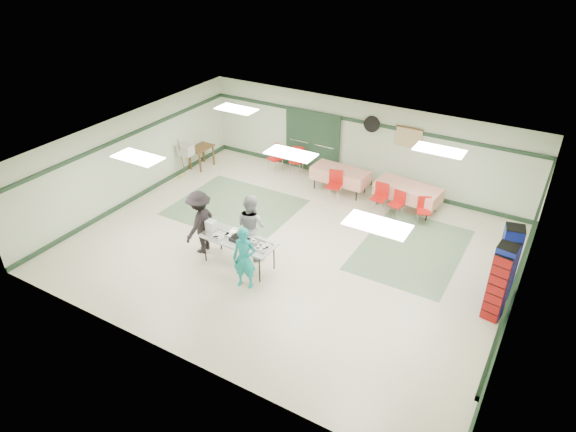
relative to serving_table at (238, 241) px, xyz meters
The scene contains 42 objects.
floor 1.67m from the serving_table, 61.96° to the left, with size 11.00×11.00×0.00m, color beige.
ceiling 2.49m from the serving_table, 61.96° to the left, with size 11.00×11.00×0.00m, color white.
wall_back 5.91m from the serving_table, 83.07° to the left, with size 11.00×11.00×0.00m, color beige.
wall_front 3.31m from the serving_table, 77.41° to the right, with size 11.00×11.00×0.00m, color beige.
wall_left 5.01m from the serving_table, 164.49° to the left, with size 9.00×9.00×0.00m, color beige.
wall_right 6.38m from the serving_table, 12.09° to the left, with size 9.00×9.00×0.00m, color beige.
trim_back 5.99m from the serving_table, 83.04° to the left, with size 11.00×0.06×0.10m, color #1E3724.
baseboard_back 5.88m from the serving_table, 83.04° to the left, with size 11.00×0.06×0.12m, color #1E3724.
trim_left 5.12m from the serving_table, 164.40° to the left, with size 9.00×0.06×0.10m, color #1E3724.
baseboard_left 4.99m from the serving_table, 164.40° to the left, with size 9.00×0.06×0.12m, color #1E3724.
trim_right 6.46m from the serving_table, 12.15° to the left, with size 9.00×0.06×0.10m, color #1E3724.
baseboard_right 6.35m from the serving_table, 12.15° to the left, with size 9.00×0.06×0.12m, color #1E3724.
green_patch_a 3.02m from the serving_table, 127.56° to the left, with size 3.50×3.00×0.01m, color slate.
green_patch_b 4.56m from the serving_table, 38.89° to the left, with size 2.50×3.50×0.01m, color slate.
double_door_left 5.97m from the serving_table, 104.50° to the left, with size 0.90×0.06×2.10m, color gray.
double_door_right 5.80m from the serving_table, 95.36° to the left, with size 0.90×0.06×2.10m, color gray.
door_frame 5.85m from the serving_table, 100.08° to the left, with size 2.00×0.03×2.15m, color #1E3724.
wall_fan 6.01m from the serving_table, 80.09° to the left, with size 0.50×0.50×0.10m, color black.
scroll_banner 6.28m from the serving_table, 69.06° to the left, with size 0.80×0.02×0.60m, color tan.
serving_table is the anchor object (origin of this frame).
sheet_tray_right 0.61m from the serving_table, ahead, with size 0.58×0.44×0.02m, color silver.
sheet_tray_mid 0.18m from the serving_table, 130.45° to the left, with size 0.56×0.42×0.02m, color silver.
sheet_tray_left 0.63m from the serving_table, behind, with size 0.58×0.44×0.02m, color silver.
baking_pan 0.12m from the serving_table, 33.72° to the right, with size 0.45×0.28×0.08m, color black.
foam_box_stack 0.85m from the serving_table, behind, with size 0.23×0.21×0.26m, color white.
volunteer_teal 0.85m from the serving_table, 45.26° to the right, with size 0.56×0.37×1.55m, color teal.
volunteer_grey 0.56m from the serving_table, 87.19° to the left, with size 0.84×0.66×1.73m, color gray.
volunteer_dark 1.21m from the serving_table, behind, with size 1.11×0.64×1.71m, color black.
dining_table_a 5.55m from the serving_table, 61.57° to the left, with size 1.99×1.08×0.77m.
dining_table_b 4.90m from the serving_table, 84.83° to the left, with size 1.82×0.87×0.77m.
chair_a 5.01m from the serving_table, 59.36° to the left, with size 0.44×0.44×0.79m.
chair_b 4.76m from the serving_table, 65.07° to the left, with size 0.42×0.42×0.89m.
chair_c 5.44m from the serving_table, 52.33° to the left, with size 0.47×0.47×0.80m.
chair_d 4.35m from the serving_table, 82.91° to the left, with size 0.50×0.50×0.94m.
chair_loose_a 5.54m from the serving_table, 104.31° to the left, with size 0.51×0.51×0.91m.
chair_loose_b 5.55m from the serving_table, 111.49° to the left, with size 0.54×0.54×0.94m.
crate_stack_blue_a 6.00m from the serving_table, 12.24° to the left, with size 0.40×0.40×1.81m, color #1B33A4.
crate_stack_red 5.98m from the serving_table, 11.44° to the left, with size 0.37×0.37×1.67m, color #A11011.
crate_stack_blue_b 6.22m from the serving_table, 19.56° to the left, with size 0.40×0.40×1.82m, color #1B33A4.
printer_table 6.04m from the serving_table, 137.33° to the left, with size 0.58×0.88×0.74m.
office_printer 5.56m from the serving_table, 143.09° to the left, with size 0.45×0.39×0.35m, color #A9A8A4.
broom 5.53m from the serving_table, 144.87° to the left, with size 0.03×0.03×1.34m, color brown.
Camera 1 is at (5.64, -9.77, 7.62)m, focal length 32.00 mm.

